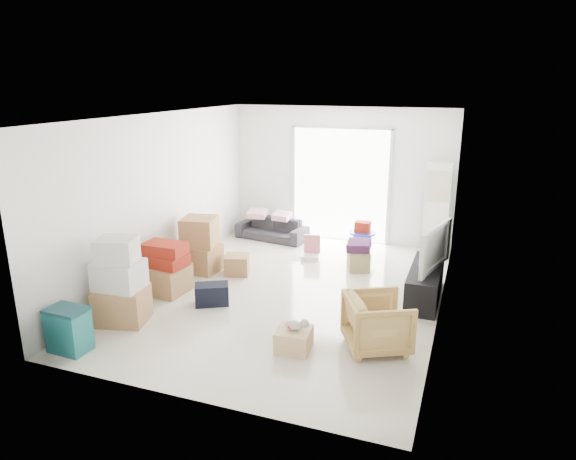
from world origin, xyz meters
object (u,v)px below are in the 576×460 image
(tv_console, at_px, (425,283))
(storage_bins, at_px, (69,330))
(armchair, at_px, (378,320))
(kids_table, at_px, (362,231))
(ac_tower, at_px, (437,210))
(sofa, at_px, (272,226))
(ottoman, at_px, (358,261))
(television, at_px, (427,263))
(wood_crate, at_px, (294,340))

(tv_console, height_order, storage_bins, storage_bins)
(armchair, bearing_deg, kids_table, -12.00)
(ac_tower, bearing_deg, sofa, -177.36)
(tv_console, xyz_separation_m, sofa, (-3.30, 2.01, 0.04))
(ottoman, bearing_deg, television, -34.42)
(kids_table, height_order, wood_crate, kids_table)
(armchair, height_order, ottoman, armchair)
(sofa, bearing_deg, tv_console, -22.91)
(storage_bins, bearing_deg, ottoman, 55.63)
(wood_crate, bearing_deg, armchair, 22.19)
(tv_console, bearing_deg, television, 90.00)
(tv_console, distance_m, ottoman, 1.46)
(ac_tower, distance_m, armchair, 3.97)
(storage_bins, bearing_deg, tv_console, 38.58)
(wood_crate, bearing_deg, ottoman, 87.41)
(ottoman, distance_m, kids_table, 0.97)
(storage_bins, bearing_deg, sofa, 83.35)
(sofa, bearing_deg, storage_bins, -88.22)
(television, bearing_deg, armchair, -178.07)
(ottoman, bearing_deg, wood_crate, -92.59)
(kids_table, bearing_deg, armchair, -74.85)
(tv_console, height_order, wood_crate, tv_console)
(ottoman, bearing_deg, kids_table, 98.67)
(armchair, height_order, wood_crate, armchair)
(television, height_order, kids_table, television)
(ottoman, xyz_separation_m, wood_crate, (-0.13, -2.98, -0.04))
(ac_tower, xyz_separation_m, armchair, (-0.35, -3.93, -0.50))
(ac_tower, xyz_separation_m, kids_table, (-1.30, -0.41, -0.43))
(armchair, xyz_separation_m, ottoman, (-0.81, 2.59, -0.20))
(television, xyz_separation_m, wood_crate, (-1.34, -2.15, -0.44))
(ottoman, relative_size, wood_crate, 0.87)
(armchair, bearing_deg, tv_console, -39.81)
(television, distance_m, kids_table, 2.21)
(storage_bins, xyz_separation_m, ottoman, (2.69, 3.94, -0.11))
(ac_tower, height_order, television, ac_tower)
(television, bearing_deg, tv_console, -165.41)
(sofa, distance_m, storage_bins, 5.16)
(sofa, distance_m, ottoman, 2.41)
(wood_crate, bearing_deg, ac_tower, 73.32)
(television, height_order, sofa, television)
(television, bearing_deg, sofa, 73.25)
(ottoman, bearing_deg, ac_tower, 49.07)
(ac_tower, height_order, tv_console, ac_tower)
(television, relative_size, storage_bins, 2.05)
(armchair, bearing_deg, ac_tower, -32.19)
(tv_console, relative_size, armchair, 1.97)
(armchair, relative_size, kids_table, 1.21)
(storage_bins, distance_m, kids_table, 5.49)
(wood_crate, bearing_deg, storage_bins, -159.41)
(armchair, relative_size, ottoman, 2.13)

